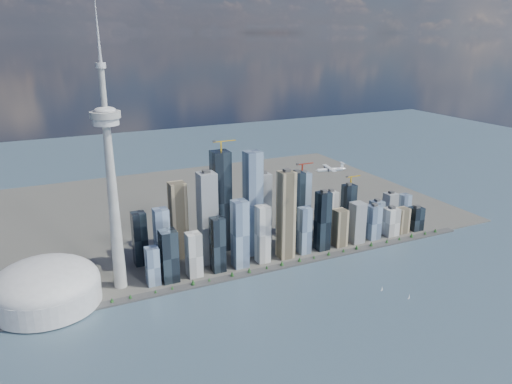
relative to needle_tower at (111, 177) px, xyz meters
name	(u,v)px	position (x,y,z in m)	size (l,w,h in m)	color
ground	(328,329)	(300.00, -310.00, -235.84)	(4000.00, 4000.00, 0.00)	#374D61
seawall	(265,270)	(300.00, -60.00, -233.84)	(1100.00, 22.00, 4.00)	#383838
land	(197,208)	(300.00, 390.00, -234.34)	(1400.00, 900.00, 3.00)	#4C4C47
shoreline_trees	(265,267)	(300.00, -60.00, -227.06)	(960.53, 7.20, 8.80)	#3F2D1E
skyscraper_cluster	(271,219)	(359.62, 26.82, -153.07)	(736.00, 142.00, 266.15)	black
needle_tower	(111,177)	(0.00, 0.00, 0.00)	(56.00, 56.00, 550.50)	#989893
dome_stadium	(46,287)	(-140.00, -10.00, -196.40)	(200.00, 200.00, 86.00)	silver
airplane	(331,169)	(427.43, -108.85, -7.33)	(66.83, 59.46, 16.38)	white
sailboat_west	(409,297)	(503.03, -289.12, -232.36)	(7.56, 4.74, 10.85)	silver
sailboat_east	(382,289)	(475.93, -240.14, -232.75)	(6.79, 3.95, 9.62)	silver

